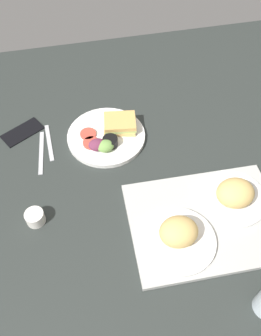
{
  "coord_description": "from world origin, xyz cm",
  "views": [
    {
      "loc": [
        16.15,
        68.29,
        92.24
      ],
      "look_at": [
        2.0,
        3.0,
        4.0
      ],
      "focal_mm": 37.33,
      "sensor_mm": 36.0,
      "label": 1
    }
  ],
  "objects": [
    {
      "name": "espresso_cup",
      "position": [
        32.89,
        13.34,
        2.0
      ],
      "size": [
        5.6,
        5.6,
        4.0
      ],
      "primitive_type": "cylinder",
      "color": "silver",
      "rests_on": "ground_plane"
    },
    {
      "name": "serving_tray",
      "position": [
        -16.16,
        24.5,
        0.8
      ],
      "size": [
        45.99,
        34.36,
        1.6
      ],
      "primitive_type": "cube",
      "rotation": [
        0.0,
        0.0,
        -0.03
      ],
      "color": "#B2B2AD",
      "rests_on": "ground_plane"
    },
    {
      "name": "cell_phone",
      "position": [
        35.93,
        -23.82,
        0.4
      ],
      "size": [
        16.07,
        13.42,
        0.8
      ],
      "primitive_type": "cube",
      "rotation": [
        0.0,
        0.0,
        0.52
      ],
      "color": "black",
      "rests_on": "ground_plane"
    },
    {
      "name": "plate_with_salad",
      "position": [
        6.22,
        -14.51,
        1.75
      ],
      "size": [
        27.4,
        27.4,
        5.4
      ],
      "color": "white",
      "rests_on": "ground_plane"
    },
    {
      "name": "fork",
      "position": [
        26.89,
        -16.92,
        0.25
      ],
      "size": [
        2.13,
        17.04,
        0.5
      ],
      "primitive_type": "cube",
      "rotation": [
        0.0,
        0.0,
        1.61
      ],
      "color": "#B7B7BC",
      "rests_on": "ground_plane"
    },
    {
      "name": "ground_plane",
      "position": [
        0.0,
        0.0,
        -1.5
      ],
      "size": [
        190.0,
        150.0,
        3.0
      ],
      "primitive_type": "cube",
      "color": "#282D2B"
    },
    {
      "name": "knife",
      "position": [
        29.89,
        -12.92,
        0.25
      ],
      "size": [
        3.04,
        19.05,
        0.5
      ],
      "primitive_type": "cube",
      "rotation": [
        0.0,
        0.0,
        1.48
      ],
      "color": "#B7B7BC",
      "rests_on": "ground_plane"
    },
    {
      "name": "bread_plate_near",
      "position": [
        -25.78,
        20.07,
        4.99
      ],
      "size": [
        20.11,
        20.11,
        9.04
      ],
      "color": "white",
      "rests_on": "serving_tray"
    },
    {
      "name": "bread_plate_far",
      "position": [
        -5.93,
        29.14,
        4.69
      ],
      "size": [
        20.59,
        20.59,
        8.7
      ],
      "color": "white",
      "rests_on": "serving_tray"
    }
  ]
}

